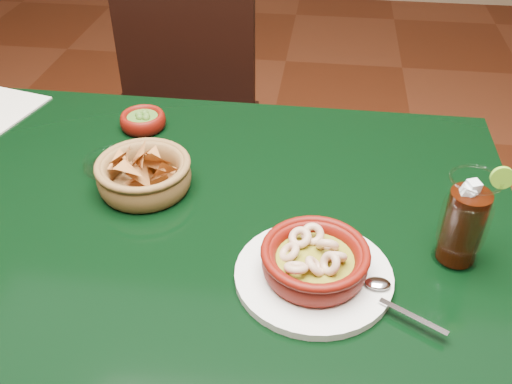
# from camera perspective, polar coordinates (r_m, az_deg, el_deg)

# --- Properties ---
(dining_table) EXTENTS (1.20, 0.80, 0.75)m
(dining_table) POSITION_cam_1_polar(r_m,az_deg,el_deg) (1.09, -7.19, -5.46)
(dining_table) COLOR black
(dining_table) RESTS_ON ground
(dining_chair) EXTENTS (0.47, 0.47, 0.99)m
(dining_chair) POSITION_cam_1_polar(r_m,az_deg,el_deg) (1.77, -7.92, 8.21)
(dining_chair) COLOR black
(dining_chair) RESTS_ON ground
(shrimp_plate) EXTENTS (0.31, 0.24, 0.08)m
(shrimp_plate) POSITION_cam_1_polar(r_m,az_deg,el_deg) (0.87, 5.88, -7.19)
(shrimp_plate) COLOR silver
(shrimp_plate) RESTS_ON dining_table
(chip_basket) EXTENTS (0.21, 0.21, 0.12)m
(chip_basket) POSITION_cam_1_polar(r_m,az_deg,el_deg) (1.06, -11.13, 1.76)
(chip_basket) COLOR brown
(chip_basket) RESTS_ON dining_table
(guacamole_ramekin) EXTENTS (0.12, 0.12, 0.04)m
(guacamole_ramekin) POSITION_cam_1_polar(r_m,az_deg,el_deg) (1.26, -11.24, 7.02)
(guacamole_ramekin) COLOR #4E0A04
(guacamole_ramekin) RESTS_ON dining_table
(cola_drink) EXTENTS (0.16, 0.16, 0.18)m
(cola_drink) POSITION_cam_1_polar(r_m,az_deg,el_deg) (0.92, 20.13, -2.73)
(cola_drink) COLOR white
(cola_drink) RESTS_ON dining_table
(glass_ashtray) EXTENTS (0.11, 0.11, 0.03)m
(glass_ashtray) POSITION_cam_1_polar(r_m,az_deg,el_deg) (1.14, -14.41, 2.76)
(glass_ashtray) COLOR white
(glass_ashtray) RESTS_ON dining_table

